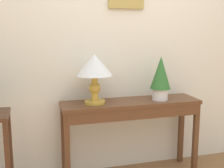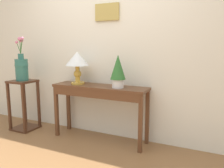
# 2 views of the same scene
# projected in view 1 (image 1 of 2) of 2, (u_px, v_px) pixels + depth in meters

# --- Properties ---
(back_wall_with_art) EXTENTS (9.00, 0.13, 2.80)m
(back_wall_with_art) POSITION_uv_depth(u_px,v_px,m) (121.00, 31.00, 2.84)
(back_wall_with_art) COLOR silver
(back_wall_with_art) RESTS_ON ground
(console_table) EXTENTS (1.31, 0.35, 0.76)m
(console_table) POSITION_uv_depth(u_px,v_px,m) (131.00, 113.00, 2.71)
(console_table) COLOR #56331E
(console_table) RESTS_ON ground
(table_lamp) EXTENTS (0.32, 0.32, 0.45)m
(table_lamp) POSITION_uv_depth(u_px,v_px,m) (94.00, 69.00, 2.56)
(table_lamp) COLOR gold
(table_lamp) RESTS_ON console_table
(potted_plant_on_console) EXTENTS (0.19, 0.19, 0.42)m
(potted_plant_on_console) POSITION_uv_depth(u_px,v_px,m) (161.00, 76.00, 2.71)
(potted_plant_on_console) COLOR silver
(potted_plant_on_console) RESTS_ON console_table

